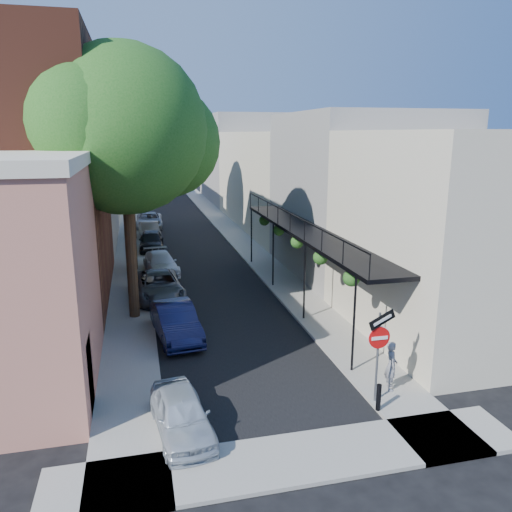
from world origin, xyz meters
TOP-DOWN VIEW (x-y plane):
  - ground at (0.00, 0.00)m, footprint 160.00×160.00m
  - road_surface at (0.00, 30.00)m, footprint 6.00×64.00m
  - sidewalk_left at (-4.00, 30.00)m, footprint 2.00×64.00m
  - sidewalk_right at (4.00, 30.00)m, footprint 2.00×64.00m
  - sidewalk_cross at (0.00, -1.00)m, footprint 12.00×2.00m
  - buildings_left at (-9.30, 28.76)m, footprint 10.10×59.10m
  - buildings_right at (8.99, 29.49)m, footprint 9.80×55.00m
  - sign_post at (3.16, 0.97)m, footprint 0.89×0.17m
  - bollard at (3.00, 0.50)m, footprint 0.14×0.14m
  - oak_near at (-3.37, 10.26)m, footprint 7.48×6.80m
  - oak_mid at (-3.42, 18.23)m, footprint 6.60×6.00m
  - oak_far at (-3.35, 27.27)m, footprint 7.70×7.00m
  - parked_car_a at (-2.60, 0.83)m, footprint 1.74×3.55m
  - parked_car_b at (-2.21, 7.45)m, footprint 1.93×4.30m
  - parked_car_c at (-2.60, 12.44)m, footprint 2.46×4.82m
  - parked_car_d at (-2.27, 17.13)m, footprint 2.12×4.26m
  - parked_car_e at (-2.60, 23.11)m, footprint 1.79×4.11m
  - parked_car_f at (-2.60, 27.33)m, footprint 1.65×3.89m
  - parked_car_g at (-2.47, 31.86)m, footprint 2.31×4.75m
  - pedestrian at (3.94, 1.55)m, footprint 0.54×0.66m

SIDE VIEW (x-z plane):
  - ground at x=0.00m, z-range 0.00..0.00m
  - road_surface at x=0.00m, z-range 0.00..0.01m
  - sidewalk_left at x=-4.00m, z-range 0.00..0.12m
  - sidewalk_right at x=4.00m, z-range 0.00..0.12m
  - sidewalk_cross at x=0.00m, z-range 0.00..0.12m
  - bollard at x=3.00m, z-range 0.12..0.92m
  - parked_car_a at x=-2.60m, z-range 0.00..1.17m
  - parked_car_d at x=-2.27m, z-range 0.00..1.19m
  - parked_car_f at x=-2.60m, z-range 0.00..1.25m
  - parked_car_g at x=-2.47m, z-range 0.00..1.30m
  - parked_car_c at x=-2.60m, z-range 0.00..1.30m
  - parked_car_b at x=-2.21m, z-range 0.00..1.37m
  - parked_car_e at x=-2.60m, z-range 0.00..1.38m
  - pedestrian at x=3.94m, z-range 0.12..1.69m
  - sign_post at x=3.16m, z-range 0.54..3.53m
  - buildings_right at x=8.99m, z-range -0.58..9.42m
  - buildings_left at x=-9.30m, z-range -1.06..10.94m
  - oak_mid at x=-3.42m, z-range 1.96..12.16m
  - oak_near at x=-3.37m, z-range 2.17..13.59m
  - oak_far at x=-3.35m, z-range 2.31..14.21m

